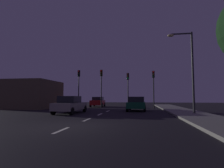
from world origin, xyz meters
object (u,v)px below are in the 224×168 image
object	(u,v)px
traffic_signal_center_left	(101,81)
street_lamp_right	(188,64)
traffic_signal_far_left	(79,82)
car_stopped_ahead	(137,104)
traffic_signal_center_right	(128,83)
car_adjacent_lane	(70,105)
traffic_signal_far_right	(154,82)
car_oncoming_far	(98,102)

from	to	relation	value
traffic_signal_center_left	street_lamp_right	xyz separation A→B (m)	(9.42, -8.73, 0.53)
traffic_signal_far_left	car_stopped_ahead	distance (m)	9.96
traffic_signal_far_left	traffic_signal_center_right	bearing A→B (deg)	-0.01
traffic_signal_center_right	car_adjacent_lane	bearing A→B (deg)	-118.02
traffic_signal_center_right	traffic_signal_far_right	distance (m)	3.43
traffic_signal_far_left	car_oncoming_far	world-z (taller)	traffic_signal_far_left
traffic_signal_far_left	traffic_signal_center_right	distance (m)	7.04
traffic_signal_center_right	car_oncoming_far	xyz separation A→B (m)	(-4.92, 3.06, -2.58)
traffic_signal_far_left	car_oncoming_far	distance (m)	4.73
traffic_signal_center_right	car_adjacent_lane	distance (m)	10.31
traffic_signal_center_right	traffic_signal_far_right	size ratio (longest dim) A/B	0.96
car_stopped_ahead	car_adjacent_lane	xyz separation A→B (m)	(-5.92, -4.11, 0.01)
traffic_signal_far_right	car_adjacent_lane	world-z (taller)	traffic_signal_far_right
car_stopped_ahead	street_lamp_right	xyz separation A→B (m)	(4.46, -4.02, 3.47)
car_stopped_ahead	traffic_signal_center_right	bearing A→B (deg)	104.68
car_oncoming_far	traffic_signal_far_right	bearing A→B (deg)	-20.10
traffic_signal_far_right	car_adjacent_lane	size ratio (longest dim) A/B	1.11
traffic_signal_far_left	traffic_signal_center_right	xyz separation A→B (m)	(7.03, -0.00, -0.35)
traffic_signal_far_right	car_stopped_ahead	distance (m)	5.87
traffic_signal_center_right	traffic_signal_far_right	world-z (taller)	traffic_signal_far_right
car_oncoming_far	street_lamp_right	distance (m)	16.23
car_adjacent_lane	street_lamp_right	world-z (taller)	street_lamp_right
car_stopped_ahead	car_oncoming_far	xyz separation A→B (m)	(-6.16, 7.76, 0.01)
street_lamp_right	traffic_signal_far_right	bearing A→B (deg)	104.54
traffic_signal_far_right	car_stopped_ahead	bearing A→B (deg)	-115.03
traffic_signal_far_right	traffic_signal_center_left	bearing A→B (deg)	179.99
car_stopped_ahead	street_lamp_right	distance (m)	6.94
street_lamp_right	traffic_signal_far_left	bearing A→B (deg)	145.55
traffic_signal_far_left	street_lamp_right	xyz separation A→B (m)	(12.72, -8.73, 0.52)
traffic_signal_far_left	car_adjacent_lane	distance (m)	9.58
traffic_signal_far_right	car_oncoming_far	bearing A→B (deg)	159.90
car_adjacent_lane	car_stopped_ahead	bearing A→B (deg)	34.75
traffic_signal_far_right	car_adjacent_lane	xyz separation A→B (m)	(-8.12, -8.81, -2.72)
car_stopped_ahead	car_oncoming_far	distance (m)	9.91
traffic_signal_center_right	street_lamp_right	size ratio (longest dim) A/B	0.69
traffic_signal_center_right	street_lamp_right	xyz separation A→B (m)	(5.69, -8.73, 0.88)
car_adjacent_lane	street_lamp_right	distance (m)	10.94
car_oncoming_far	car_stopped_ahead	bearing A→B (deg)	-51.57
traffic_signal_center_left	car_stopped_ahead	size ratio (longest dim) A/B	1.27
car_adjacent_lane	car_oncoming_far	bearing A→B (deg)	91.14
traffic_signal_center_right	car_oncoming_far	size ratio (longest dim) A/B	1.17
traffic_signal_far_right	traffic_signal_far_left	bearing A→B (deg)	180.00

